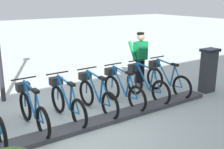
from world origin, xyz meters
The scene contains 10 objects.
ground_plane centered at (0.00, 0.00, 0.00)m, with size 60.00×60.00×0.00m, color silver.
dock_rail_base centered at (0.00, 0.00, 0.05)m, with size 0.44×7.81×0.10m, color #47474C.
payment_kiosk centered at (0.05, -4.42, 0.67)m, with size 0.36×0.52×1.28m.
bike_docked_0 centered at (0.62, -3.30, 0.43)m, with size 1.72×0.54×1.02m.
bike_docked_1 centered at (0.62, -2.53, 0.43)m, with size 1.72×0.54×1.02m.
bike_docked_2 centered at (0.62, -1.75, 0.43)m, with size 1.72×0.54×1.02m.
bike_docked_3 centered at (0.62, -0.97, 0.43)m, with size 1.72×0.54×1.02m.
bike_docked_4 centered at (0.62, -0.19, 0.43)m, with size 1.72×0.54×1.02m.
bike_docked_5 centered at (0.62, 0.59, 0.43)m, with size 1.72×0.54×1.02m.
worker_near_rack centered at (1.66, -3.19, 0.91)m, with size 0.49×0.66×1.66m.
Camera 1 is at (-4.76, 2.20, 2.69)m, focal length 44.12 mm.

